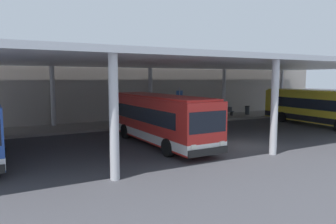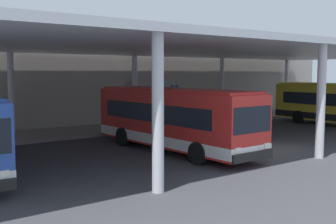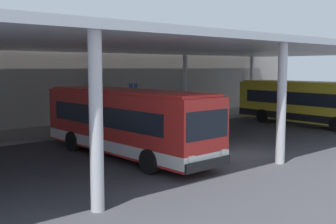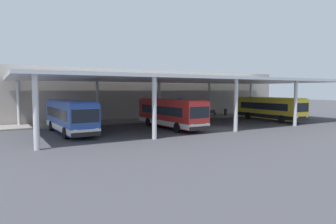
{
  "view_description": "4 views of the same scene",
  "coord_description": "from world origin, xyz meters",
  "px_view_note": "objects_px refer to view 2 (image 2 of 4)",
  "views": [
    {
      "loc": [
        -13.44,
        -14.88,
        4.27
      ],
      "look_at": [
        -2.87,
        4.54,
        1.87
      ],
      "focal_mm": 33.62,
      "sensor_mm": 36.0,
      "label": 1
    },
    {
      "loc": [
        -17.15,
        -13.56,
        3.98
      ],
      "look_at": [
        -4.69,
        3.01,
        2.01
      ],
      "focal_mm": 44.54,
      "sensor_mm": 36.0,
      "label": 2
    },
    {
      "loc": [
        -15.41,
        -12.81,
        4.22
      ],
      "look_at": [
        -1.75,
        3.01,
        1.95
      ],
      "focal_mm": 44.31,
      "sensor_mm": 36.0,
      "label": 3
    },
    {
      "loc": [
        -20.99,
        -24.82,
        4.17
      ],
      "look_at": [
        -3.9,
        4.34,
        1.68
      ],
      "focal_mm": 31.88,
      "sensor_mm": 36.0,
      "label": 4
    }
  ],
  "objects_px": {
    "bench_waiting": "(227,111)",
    "bus_second_bay": "(173,118)",
    "trash_bin": "(251,110)",
    "banner_sign": "(174,99)"
  },
  "relations": [
    {
      "from": "bench_waiting",
      "to": "banner_sign",
      "type": "bearing_deg",
      "value": -172.2
    },
    {
      "from": "banner_sign",
      "to": "bench_waiting",
      "type": "bearing_deg",
      "value": 7.8
    },
    {
      "from": "bench_waiting",
      "to": "bus_second_bay",
      "type": "bearing_deg",
      "value": -145.22
    },
    {
      "from": "trash_bin",
      "to": "banner_sign",
      "type": "relative_size",
      "value": 0.31
    },
    {
      "from": "trash_bin",
      "to": "bench_waiting",
      "type": "bearing_deg",
      "value": 174.98
    },
    {
      "from": "bench_waiting",
      "to": "trash_bin",
      "type": "height_order",
      "value": "trash_bin"
    },
    {
      "from": "banner_sign",
      "to": "trash_bin",
      "type": "bearing_deg",
      "value": 3.93
    },
    {
      "from": "banner_sign",
      "to": "bus_second_bay",
      "type": "bearing_deg",
      "value": -128.15
    },
    {
      "from": "bench_waiting",
      "to": "trash_bin",
      "type": "relative_size",
      "value": 1.84
    },
    {
      "from": "trash_bin",
      "to": "banner_sign",
      "type": "bearing_deg",
      "value": -176.07
    }
  ]
}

